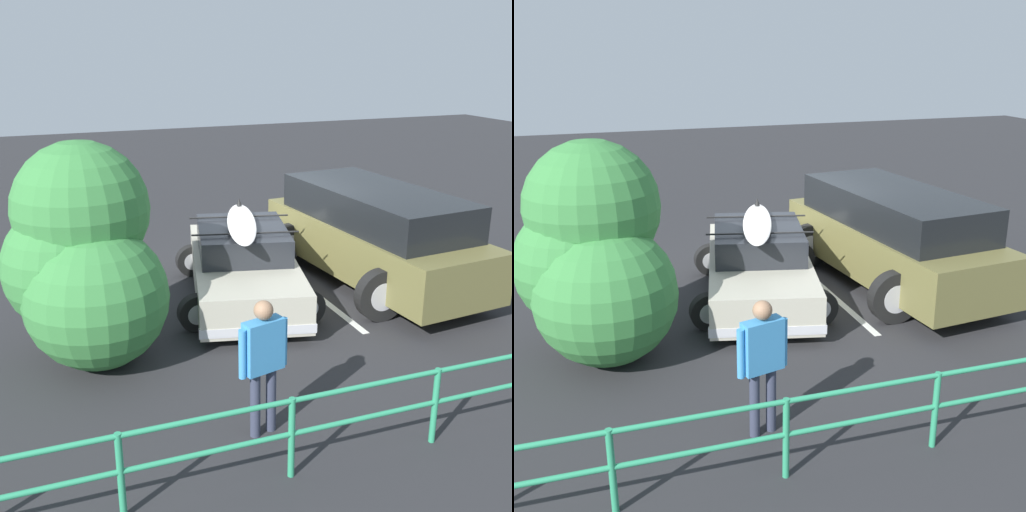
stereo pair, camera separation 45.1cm
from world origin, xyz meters
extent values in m
cube|color=#28282B|center=(0.00, 0.00, -0.01)|extent=(44.00, 44.00, 0.02)
cube|color=silver|center=(-0.46, 0.67, 0.00)|extent=(0.12, 4.13, 0.00)
cube|color=#B7B29E|center=(0.78, 0.67, 0.47)|extent=(2.61, 4.31, 0.62)
cube|color=#23262B|center=(0.74, 0.51, 1.01)|extent=(1.91, 2.23, 0.45)
cube|color=silver|center=(1.26, 2.58, 0.28)|extent=(1.69, 0.51, 0.14)
cube|color=silver|center=(0.30, -1.24, 0.28)|extent=(1.69, 0.51, 0.14)
cylinder|color=black|center=(0.25, 2.09, 0.29)|extent=(0.59, 0.18, 0.59)
cylinder|color=#B7B7BC|center=(0.25, 2.09, 0.29)|extent=(0.32, 0.19, 0.32)
cylinder|color=black|center=(1.92, 1.67, 0.29)|extent=(0.59, 0.18, 0.59)
cylinder|color=#B7B7BC|center=(1.92, 1.67, 0.29)|extent=(0.32, 0.19, 0.32)
cylinder|color=black|center=(-0.36, -0.33, 0.29)|extent=(0.59, 0.18, 0.59)
cylinder|color=#B7B7BC|center=(-0.36, -0.33, 0.29)|extent=(0.32, 0.19, 0.32)
cylinder|color=black|center=(1.31, -0.75, 0.29)|extent=(0.59, 0.18, 0.59)
cylinder|color=#B7B7BC|center=(1.31, -0.75, 0.29)|extent=(0.32, 0.19, 0.32)
cylinder|color=black|center=(0.87, 1.03, 1.28)|extent=(1.72, 0.46, 0.03)
cylinder|color=black|center=(0.61, 0.00, 1.28)|extent=(1.72, 0.46, 0.03)
ellipsoid|color=white|center=(0.79, 0.61, 1.34)|extent=(1.24, 2.62, 0.09)
cone|color=black|center=(0.47, -0.38, 1.45)|extent=(0.10, 0.10, 0.14)
cube|color=brown|center=(-1.71, 0.80, 0.71)|extent=(2.22, 5.04, 0.86)
cube|color=black|center=(-1.71, 0.80, 1.45)|extent=(1.98, 3.95, 0.62)
cylinder|color=black|center=(-1.48, -1.74, 0.81)|extent=(0.78, 0.25, 0.77)
cylinder|color=black|center=(-2.75, 2.18, 0.43)|extent=(0.85, 0.22, 0.85)
cylinder|color=#B7B7BC|center=(-2.75, 2.18, 0.43)|extent=(0.47, 0.23, 0.47)
cylinder|color=black|center=(-0.93, 2.35, 0.43)|extent=(0.85, 0.22, 0.85)
cylinder|color=#B7B7BC|center=(-0.93, 2.35, 0.43)|extent=(0.47, 0.23, 0.47)
cylinder|color=black|center=(-2.49, -0.75, 0.43)|extent=(0.85, 0.22, 0.85)
cylinder|color=#B7B7BC|center=(-2.49, -0.75, 0.43)|extent=(0.47, 0.23, 0.47)
cylinder|color=black|center=(-0.67, -0.58, 0.43)|extent=(0.85, 0.22, 0.85)
cylinder|color=#B7B7BC|center=(-0.67, -0.58, 0.43)|extent=(0.47, 0.23, 0.47)
cylinder|color=#33384C|center=(1.88, 4.56, 0.40)|extent=(0.12, 0.12, 0.80)
cylinder|color=#33384C|center=(2.09, 4.61, 0.40)|extent=(0.12, 0.12, 0.80)
cube|color=#3D8ED1|center=(1.98, 4.58, 1.10)|extent=(0.50, 0.29, 0.60)
sphere|color=#9E7556|center=(1.98, 4.58, 1.52)|extent=(0.22, 0.22, 0.22)
cylinder|color=#3D8ED1|center=(1.72, 4.52, 1.08)|extent=(0.08, 0.08, 0.57)
cylinder|color=#3D8ED1|center=(2.25, 4.65, 1.08)|extent=(0.08, 0.08, 0.57)
cylinder|color=#2D9366|center=(0.29, 5.43, 0.46)|extent=(0.07, 0.07, 0.91)
cylinder|color=#2D9366|center=(2.00, 5.40, 0.46)|extent=(0.07, 0.07, 0.91)
cylinder|color=#2D9366|center=(3.72, 5.38, 0.46)|extent=(0.07, 0.07, 0.91)
cylinder|color=#2D9366|center=(1.15, 5.42, 0.88)|extent=(8.57, 0.18, 0.06)
cylinder|color=#2D9366|center=(1.15, 5.42, 0.50)|extent=(8.57, 0.18, 0.06)
cylinder|color=#4C3828|center=(3.49, 1.71, 0.31)|extent=(0.36, 0.36, 0.62)
sphere|color=#387F3D|center=(3.50, 1.71, 2.10)|extent=(1.87, 1.87, 1.87)
sphere|color=#387F3D|center=(3.41, 1.74, 1.99)|extent=(1.35, 1.35, 1.35)
sphere|color=#387F3D|center=(3.45, 2.22, 0.99)|extent=(1.97, 1.97, 1.97)
sphere|color=#387F3D|center=(3.72, 1.80, 1.33)|extent=(1.84, 1.84, 1.84)
camera|label=1|loc=(4.35, 10.44, 4.26)|focal=45.00mm
camera|label=2|loc=(3.93, 10.60, 4.26)|focal=45.00mm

